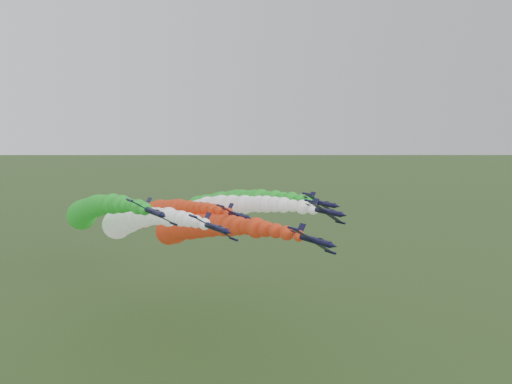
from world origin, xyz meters
TOP-DOWN VIEW (x-y plane):
  - jet_lead at (11.18, 37.60)m, footprint 12.95×75.33m
  - jet_inner_left at (1.41, 53.11)m, footprint 13.42×75.80m
  - jet_inner_right at (22.15, 48.28)m, footprint 13.31×75.69m
  - jet_outer_left at (-6.62, 59.09)m, footprint 13.39×75.77m
  - jet_outer_right at (28.45, 55.59)m, footprint 12.79×74.97m
  - jet_trail at (13.66, 64.82)m, footprint 12.94×75.32m

SIDE VIEW (x-z plane):
  - jet_trail at x=13.66m, z-range 23.36..40.50m
  - jet_lead at x=11.18m, z-range 23.80..40.95m
  - jet_inner_left at x=1.41m, z-range 23.92..41.54m
  - jet_inner_right at x=22.15m, z-range 25.41..42.92m
  - jet_outer_right at x=28.45m, z-range 25.89..42.68m
  - jet_outer_left at x=-6.62m, z-range 26.46..44.05m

